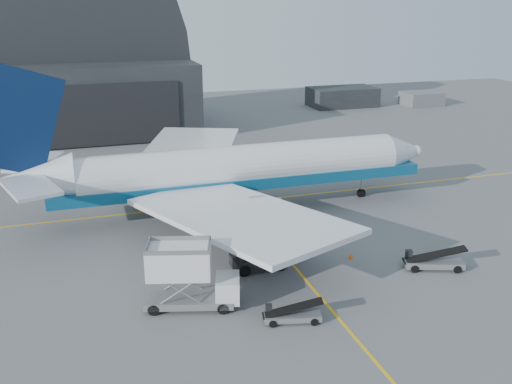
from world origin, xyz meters
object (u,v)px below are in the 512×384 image
object	(u,v)px
catering_truck	(188,277)
pushback_tug	(260,259)
belt_loader_b	(433,262)
airliner	(225,170)
belt_loader_a	(292,315)

from	to	relation	value
catering_truck	pushback_tug	world-z (taller)	catering_truck
pushback_tug	belt_loader_b	xyz separation A→B (m)	(14.06, -4.75, -0.17)
airliner	belt_loader_a	size ratio (longest dim) A/B	10.81
catering_truck	airliner	bearing A→B (deg)	82.86
airliner	catering_truck	bearing A→B (deg)	-112.74
airliner	pushback_tug	distance (m)	14.45
airliner	belt_loader_b	bearing A→B (deg)	-54.38
belt_loader_a	belt_loader_b	size ratio (longest dim) A/B	0.83
airliner	catering_truck	size ratio (longest dim) A/B	6.39
belt_loader_b	airliner	bearing A→B (deg)	144.80
pushback_tug	belt_loader_b	bearing A→B (deg)	-19.76
pushback_tug	belt_loader_a	size ratio (longest dim) A/B	1.04
belt_loader_b	catering_truck	bearing A→B (deg)	-161.00
airliner	belt_loader_b	world-z (taller)	airliner
belt_loader_a	catering_truck	bearing A→B (deg)	159.82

